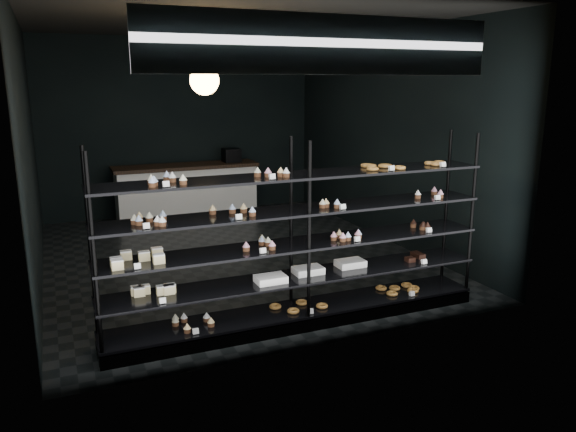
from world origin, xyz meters
The scene contains 5 objects.
room centered at (0.00, 0.00, 1.60)m, with size 5.01×6.01×3.20m.
display_shelf centered at (-0.07, -2.45, 0.63)m, with size 4.00×0.50×1.91m.
signage centered at (0.00, -2.93, 2.75)m, with size 3.30×0.05×0.50m.
pendant_lamp centered at (-0.60, -1.09, 2.45)m, with size 0.33×0.33×0.89m.
service_counter centered at (-0.04, 2.50, 0.50)m, with size 2.56×0.65×1.23m.
Camera 1 is at (-2.25, -7.38, 2.46)m, focal length 35.00 mm.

